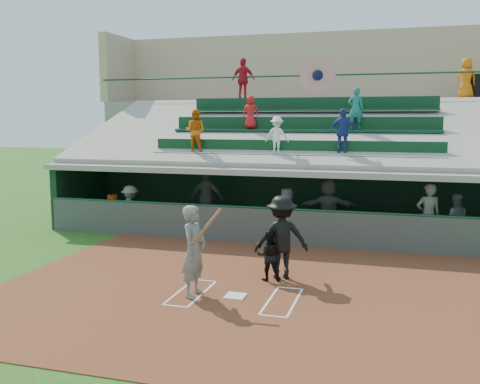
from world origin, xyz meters
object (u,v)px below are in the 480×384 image
(batter_at_plate, at_px, (194,251))
(water_cooler, at_px, (112,200))
(catcher, at_px, (269,255))
(white_table, at_px, (114,215))
(home_plate, at_px, (235,296))
(trash_bin, at_px, (475,87))

(batter_at_plate, bearing_deg, water_cooler, 131.51)
(catcher, bearing_deg, batter_at_plate, 33.19)
(batter_at_plate, bearing_deg, white_table, 131.11)
(home_plate, distance_m, catcher, 1.54)
(trash_bin, bearing_deg, water_cooler, -149.56)
(white_table, bearing_deg, water_cooler, -98.83)
(white_table, height_order, water_cooler, water_cooler)
(batter_at_plate, xyz_separation_m, trash_bin, (7.12, 13.47, 4.08))
(home_plate, relative_size, white_table, 0.49)
(batter_at_plate, relative_size, trash_bin, 1.98)
(white_table, bearing_deg, trash_bin, 29.81)
(home_plate, height_order, water_cooler, water_cooler)
(catcher, bearing_deg, white_table, -51.89)
(white_table, relative_size, water_cooler, 2.43)
(water_cooler, relative_size, trash_bin, 0.36)
(batter_at_plate, distance_m, catcher, 2.05)
(catcher, xyz_separation_m, white_table, (-6.68, 4.64, -0.20))
(batter_at_plate, distance_m, trash_bin, 15.77)
(home_plate, bearing_deg, trash_bin, 64.82)
(white_table, bearing_deg, catcher, -35.17)
(water_cooler, bearing_deg, batter_at_plate, -48.49)
(batter_at_plate, relative_size, catcher, 1.64)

